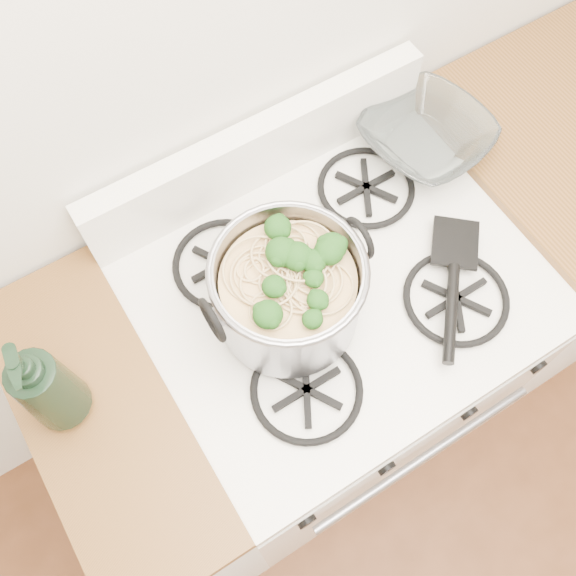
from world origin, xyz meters
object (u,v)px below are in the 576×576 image
Objects in this scene: stock_pot at (288,292)px; glass_bowl at (424,141)px; spatula at (456,241)px; bottle at (42,384)px; gas_range at (326,363)px.

glass_bowl is at bearing 21.48° from stock_pot.
stock_pot is 0.37m from spatula.
glass_bowl reaches higher than spatula.
gas_range is at bearing 3.53° from bottle.
spatula is 0.25m from glass_bowl.
glass_bowl is (0.33, 0.17, 0.50)m from gas_range.
gas_range is 3.07× the size of stock_pot.
glass_bowl is (0.45, 0.18, -0.07)m from stock_pot.
bottle is at bearing -146.01° from spatula.
stock_pot is at bearing 1.42° from bottle.
stock_pot is (-0.12, -0.00, 0.57)m from gas_range.
spatula is at bearing -7.96° from stock_pot.
gas_range is 0.82m from bottle.
spatula reaches higher than gas_range.
stock_pot is at bearing -177.76° from gas_range.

